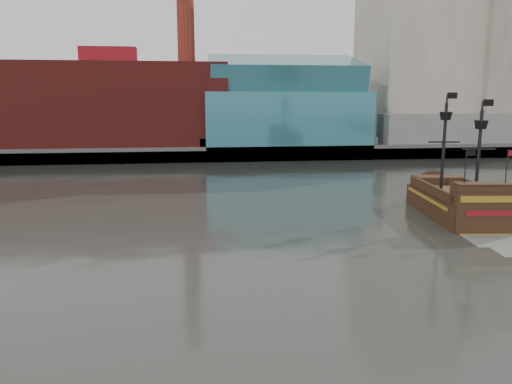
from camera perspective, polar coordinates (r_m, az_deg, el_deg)
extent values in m
plane|color=#292B26|center=(27.05, 9.43, -13.07)|extent=(400.00, 400.00, 0.00)
cube|color=slate|center=(116.32, -3.69, 5.75)|extent=(220.00, 60.00, 2.00)
cube|color=#4C4C49|center=(87.01, -2.43, 4.33)|extent=(220.00, 1.00, 2.60)
cube|color=maroon|center=(96.78, -16.25, 9.42)|extent=(42.00, 18.00, 15.00)
cube|color=#2F707E|center=(95.35, 3.21, 8.31)|extent=(30.00, 16.00, 10.00)
cube|color=#BAAF9A|center=(114.88, 17.91, 17.22)|extent=(20.00, 22.00, 46.00)
cube|color=#A49789|center=(119.65, 26.72, 14.40)|extent=(18.00, 18.00, 38.00)
cube|color=#BAAF9A|center=(134.73, 18.83, 17.40)|extent=(24.00, 20.00, 52.00)
cube|color=slate|center=(105.57, 24.49, 6.51)|extent=(40.00, 6.00, 6.00)
cylinder|color=maroon|center=(99.17, -8.10, 20.50)|extent=(3.20, 3.20, 22.00)
cube|color=#2F707E|center=(95.37, 3.26, 13.12)|extent=(28.00, 14.94, 8.78)
cube|color=black|center=(50.13, 21.77, -1.86)|extent=(6.68, 13.09, 2.72)
cube|color=#442F19|center=(49.85, 21.89, -0.16)|extent=(6.02, 11.78, 0.31)
cube|color=black|center=(54.39, 19.93, 1.21)|extent=(4.71, 3.02, 1.05)
cube|color=black|center=(44.82, 24.56, -0.47)|extent=(5.13, 2.25, 1.88)
cube|color=black|center=(44.30, 24.92, -2.84)|extent=(5.12, 0.87, 4.19)
cube|color=olive|center=(43.84, 25.17, -0.75)|extent=(4.69, 0.64, 0.52)
cube|color=maroon|center=(44.06, 25.05, -2.22)|extent=(3.65, 0.52, 0.42)
cylinder|color=black|center=(50.43, 20.66, 4.91)|extent=(0.33, 0.33, 8.16)
cylinder|color=black|center=(47.98, 24.10, 4.03)|extent=(0.33, 0.33, 7.53)
cone|color=black|center=(50.26, 20.87, 8.11)|extent=(1.28, 1.28, 0.73)
cone|color=black|center=(47.80, 24.32, 7.02)|extent=(1.28, 1.28, 0.73)
cube|color=black|center=(50.41, 21.52, 10.22)|extent=(0.94, 0.14, 0.58)
cube|color=black|center=(47.95, 25.01, 9.24)|extent=(0.94, 0.14, 0.58)
cube|color=gray|center=(43.06, 25.78, -4.98)|extent=(4.86, 4.27, 0.02)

